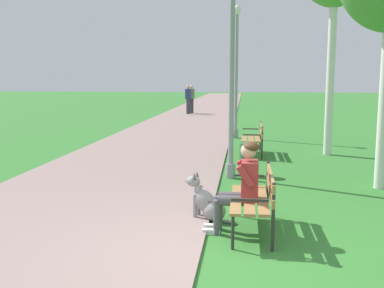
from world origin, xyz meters
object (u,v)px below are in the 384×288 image
Objects in this scene: park_bench_mid at (254,136)px; litter_bin at (248,159)px; dog_grey at (207,203)px; lamp_post_mid at (236,71)px; person_seated_on_near_bench at (241,184)px; pedestrian_further_distant at (188,100)px; pedestrian_distant at (192,99)px; park_bench_near at (257,195)px; lamp_post_near at (232,69)px.

park_bench_mid is 2.14× the size of litter_bin.
lamp_post_mid reaches higher than dog_grey.
park_bench_mid is at bearing 87.32° from person_seated_on_near_bench.
pedestrian_further_distant is (-2.66, 19.02, 0.58)m from dog_grey.
pedestrian_distant is at bearing 100.83° from litter_bin.
park_bench_near is 1.00× the size of park_bench_mid.
park_bench_mid is at bearing 89.17° from park_bench_near.
pedestrian_distant reaches higher than park_bench_near.
lamp_post_mid is at bearing 92.91° from park_bench_near.
park_bench_near reaches higher than litter_bin.
litter_bin is at bearing 91.60° from park_bench_near.
park_bench_near is 3.63m from litter_bin.
pedestrian_further_distant is (-3.26, 15.82, 0.49)m from litter_bin.
park_bench_near is 3.80m from lamp_post_near.
park_bench_near is 0.34× the size of lamp_post_mid.
lamp_post_mid reaches higher than pedestrian_distant.
lamp_post_near is 16.43m from pedestrian_further_distant.
park_bench_mid is (0.09, 6.28, 0.00)m from park_bench_near.
litter_bin is (0.39, -6.07, -1.96)m from lamp_post_mid.
pedestrian_further_distant reaches higher than park_bench_near.
dog_grey is 0.48× the size of pedestrian_distant.
lamp_post_mid is 2.71× the size of pedestrian_further_distant.
litter_bin is at bearing -94.13° from park_bench_mid.
lamp_post_near is 6.36m from lamp_post_mid.
dog_grey is 3.26m from litter_bin.
pedestrian_further_distant is (-2.87, 9.75, -1.47)m from lamp_post_mid.
person_seated_on_near_bench is 0.76× the size of pedestrian_distant.
lamp_post_near is 2.65× the size of pedestrian_distant.
park_bench_near is 2.14× the size of litter_bin.
park_bench_mid is at bearing 82.30° from dog_grey.
lamp_post_mid reaches higher than lamp_post_near.
pedestrian_distant is (-3.33, 13.73, 0.33)m from park_bench_mid.
park_bench_mid is at bearing -80.29° from lamp_post_mid.
dog_grey is at bearing -91.28° from lamp_post_mid.
lamp_post_near is 6.25× the size of litter_bin.
person_seated_on_near_bench is at bearing -91.64° from litter_bin.
litter_bin is (-0.19, -2.66, -0.16)m from park_bench_mid.
pedestrian_further_distant is (-3.16, 19.51, 0.16)m from person_seated_on_near_bench.
pedestrian_distant reaches higher than park_bench_mid.
park_bench_near is at bearing -88.40° from litter_bin.
dog_grey is 9.49m from lamp_post_mid.
lamp_post_near is (-0.25, 3.41, 1.58)m from person_seated_on_near_bench.
person_seated_on_near_bench is at bearing -80.82° from pedestrian_further_distant.
pedestrian_distant is at bearing 99.18° from park_bench_near.
lamp_post_near is 0.98× the size of lamp_post_mid.
pedestrian_further_distant is at bearing 97.97° from dog_grey.
pedestrian_further_distant is at bearing 106.39° from lamp_post_mid.
lamp_post_mid is 10.78m from pedestrian_distant.
pedestrian_distant reaches higher than dog_grey.
dog_grey is at bearing 148.65° from park_bench_near.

